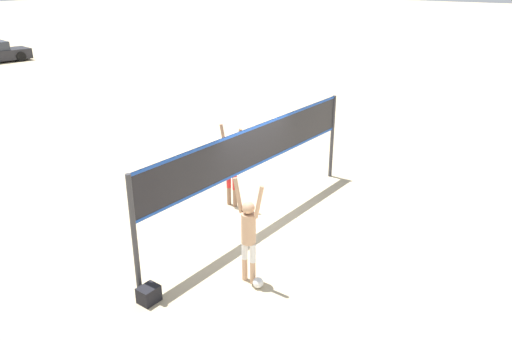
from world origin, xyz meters
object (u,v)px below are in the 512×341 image
Objects in this scene: player_spiker at (249,231)px; gear_bag at (149,294)px; volleyball_net at (256,153)px; volleyball at (258,283)px; player_blocker at (231,165)px.

gear_bag is (-1.63, 1.06, -0.96)m from player_spiker.
volleyball_net is 3.20m from volleyball.
volleyball is (-0.06, -0.27, -1.02)m from player_spiker.
gear_bag is (-3.72, -0.35, -1.62)m from volleyball_net.
volleyball_net reaches higher than player_blocker.
player_blocker is 10.18× the size of volleyball.
player_spiker is 2.17m from gear_bag.
volleyball_net is at bearing 5.33° from gear_bag.
volleyball_net is 4.07m from gear_bag.
volleyball_net is at bearing 37.99° from volleyball.
volleyball is at bearing 167.70° from player_spiker.
player_blocker is (0.35, 1.04, -0.64)m from volleyball_net.
player_spiker is (-2.09, -1.41, -0.65)m from volleyball_net.
player_blocker is 3.83m from volleyball.
player_blocker is at bearing 71.64° from volleyball_net.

